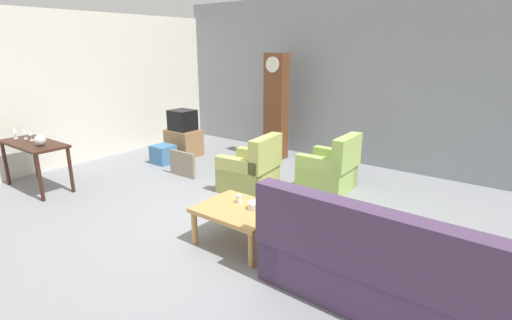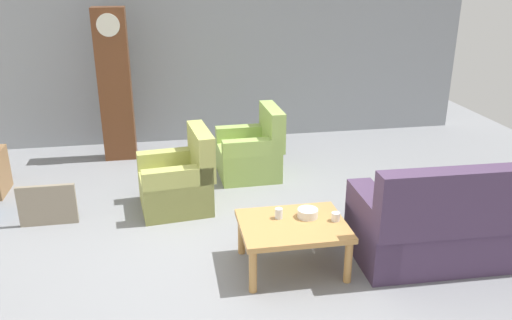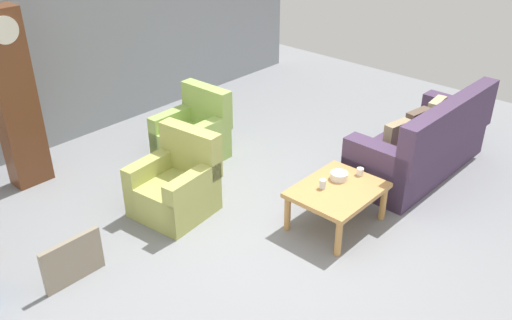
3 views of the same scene
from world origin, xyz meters
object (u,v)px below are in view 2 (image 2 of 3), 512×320
object	(u,v)px
coffee_table_wood	(293,230)
armchair_olive_near	(179,183)
armchair_olive_far	(252,154)
bowl_white_stacked	(308,213)
cup_blue_rimmed	(279,213)
grandfather_clock	(115,85)
couch_floral	(468,224)
framed_picture_leaning	(47,205)
cup_white_porcelain	(336,217)

from	to	relation	value
coffee_table_wood	armchair_olive_near	bearing A→B (deg)	123.69
armchair_olive_far	bowl_white_stacked	xyz separation A→B (m)	(0.15, -2.17, 0.19)
cup_blue_rimmed	grandfather_clock	bearing A→B (deg)	117.42
couch_floral	framed_picture_leaning	world-z (taller)	couch_floral
couch_floral	cup_white_porcelain	world-z (taller)	couch_floral
framed_picture_leaning	couch_floral	bearing A→B (deg)	-19.04
cup_blue_rimmed	armchair_olive_far	bearing A→B (deg)	86.96
bowl_white_stacked	coffee_table_wood	bearing A→B (deg)	-148.97
coffee_table_wood	bowl_white_stacked	size ratio (longest dim) A/B	5.06
armchair_olive_near	bowl_white_stacked	bearing A→B (deg)	-50.15
grandfather_clock	bowl_white_stacked	bearing A→B (deg)	-59.06
coffee_table_wood	cup_white_porcelain	world-z (taller)	cup_white_porcelain
armchair_olive_far	framed_picture_leaning	bearing A→B (deg)	-157.30
armchair_olive_far	bowl_white_stacked	world-z (taller)	armchair_olive_far
framed_picture_leaning	cup_blue_rimmed	distance (m)	2.57
grandfather_clock	cup_white_porcelain	xyz separation A→B (m)	(2.14, -3.31, -0.57)
coffee_table_wood	armchair_olive_far	bearing A→B (deg)	89.77
couch_floral	armchair_olive_near	bearing A→B (deg)	149.03
couch_floral	cup_white_porcelain	bearing A→B (deg)	175.19
bowl_white_stacked	cup_blue_rimmed	bearing A→B (deg)	175.22
couch_floral	coffee_table_wood	distance (m)	1.67
couch_floral	armchair_olive_far	world-z (taller)	couch_floral
armchair_olive_near	armchair_olive_far	xyz separation A→B (m)	(0.98, 0.81, 0.00)
framed_picture_leaning	bowl_white_stacked	size ratio (longest dim) A/B	3.16
coffee_table_wood	framed_picture_leaning	world-z (taller)	framed_picture_leaning
cup_white_porcelain	bowl_white_stacked	size ratio (longest dim) A/B	0.42
coffee_table_wood	bowl_white_stacked	distance (m)	0.22
cup_white_porcelain	armchair_olive_near	bearing A→B (deg)	132.76
armchair_olive_near	cup_blue_rimmed	world-z (taller)	armchair_olive_near
armchair_olive_near	cup_white_porcelain	xyz separation A→B (m)	(1.37, -1.48, 0.19)
grandfather_clock	armchair_olive_far	bearing A→B (deg)	-30.02
armchair_olive_near	grandfather_clock	size ratio (longest dim) A/B	0.43
coffee_table_wood	bowl_white_stacked	bearing A→B (deg)	31.03
cup_white_porcelain	bowl_white_stacked	world-z (taller)	same
armchair_olive_near	coffee_table_wood	distance (m)	1.76
armchair_olive_far	cup_white_porcelain	distance (m)	2.33
armchair_olive_far	coffee_table_wood	xyz separation A→B (m)	(-0.01, -2.27, 0.08)
couch_floral	framed_picture_leaning	bearing A→B (deg)	160.96
armchair_olive_far	armchair_olive_near	bearing A→B (deg)	-140.47
framed_picture_leaning	cup_white_porcelain	distance (m)	3.07
coffee_table_wood	cup_white_porcelain	bearing A→B (deg)	-2.62
grandfather_clock	couch_floral	bearing A→B (deg)	-44.97
armchair_olive_far	cup_blue_rimmed	world-z (taller)	armchair_olive_far
armchair_olive_near	grandfather_clock	bearing A→B (deg)	112.97
armchair_olive_far	grandfather_clock	distance (m)	2.17
couch_floral	cup_blue_rimmed	bearing A→B (deg)	172.10
bowl_white_stacked	cup_white_porcelain	bearing A→B (deg)	-26.81
armchair_olive_near	cup_blue_rimmed	bearing A→B (deg)	-57.05
armchair_olive_near	coffee_table_wood	size ratio (longest dim) A/B	0.96
armchair_olive_near	framed_picture_leaning	bearing A→B (deg)	-172.37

